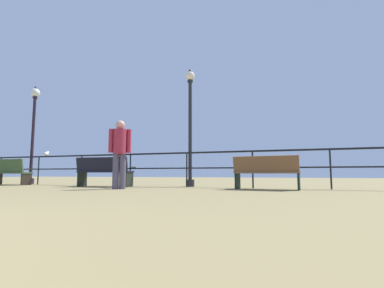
{
  "coord_description": "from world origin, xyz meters",
  "views": [
    {
      "loc": [
        3.1,
        0.22,
        0.4
      ],
      "look_at": [
        0.35,
        7.89,
        1.25
      ],
      "focal_mm": 26.65,
      "sensor_mm": 36.0,
      "label": 1
    }
  ],
  "objects_px": {
    "person_at_railing": "(120,149)",
    "lamppost_left": "(33,124)",
    "bench_far_left": "(9,171)",
    "seagull_on_rail": "(46,154)",
    "lamppost_center": "(190,120)",
    "bench_near_left": "(104,170)",
    "bench_near_right": "(266,171)"
  },
  "relations": [
    {
      "from": "bench_far_left",
      "to": "lamppost_left",
      "type": "relative_size",
      "value": 0.39
    },
    {
      "from": "bench_near_left",
      "to": "lamppost_left",
      "type": "bearing_deg",
      "value": 167.0
    },
    {
      "from": "bench_far_left",
      "to": "lamppost_center",
      "type": "height_order",
      "value": "lamppost_center"
    },
    {
      "from": "lamppost_left",
      "to": "bench_far_left",
      "type": "bearing_deg",
      "value": -84.82
    },
    {
      "from": "person_at_railing",
      "to": "lamppost_left",
      "type": "bearing_deg",
      "value": 159.8
    },
    {
      "from": "bench_far_left",
      "to": "lamppost_center",
      "type": "distance_m",
      "value": 6.84
    },
    {
      "from": "lamppost_center",
      "to": "person_at_railing",
      "type": "bearing_deg",
      "value": -122.41
    },
    {
      "from": "lamppost_center",
      "to": "seagull_on_rail",
      "type": "bearing_deg",
      "value": -177.6
    },
    {
      "from": "bench_near_right",
      "to": "lamppost_center",
      "type": "bearing_deg",
      "value": 158.39
    },
    {
      "from": "bench_far_left",
      "to": "lamppost_left",
      "type": "bearing_deg",
      "value": 95.18
    },
    {
      "from": "seagull_on_rail",
      "to": "bench_far_left",
      "type": "bearing_deg",
      "value": -141.88
    },
    {
      "from": "bench_near_left",
      "to": "bench_near_right",
      "type": "bearing_deg",
      "value": 0.04
    },
    {
      "from": "bench_far_left",
      "to": "seagull_on_rail",
      "type": "distance_m",
      "value": 1.34
    },
    {
      "from": "bench_far_left",
      "to": "person_at_railing",
      "type": "bearing_deg",
      "value": -10.96
    },
    {
      "from": "lamppost_left",
      "to": "lamppost_center",
      "type": "bearing_deg",
      "value": 0.0
    },
    {
      "from": "seagull_on_rail",
      "to": "person_at_railing",
      "type": "bearing_deg",
      "value": -21.72
    },
    {
      "from": "bench_near_left",
      "to": "lamppost_center",
      "type": "distance_m",
      "value": 3.13
    },
    {
      "from": "lamppost_left",
      "to": "bench_near_right",
      "type": "bearing_deg",
      "value": -6.0
    },
    {
      "from": "bench_near_left",
      "to": "lamppost_center",
      "type": "bearing_deg",
      "value": 20.8
    },
    {
      "from": "bench_near_right",
      "to": "seagull_on_rail",
      "type": "xyz_separation_m",
      "value": [
        -8.06,
        0.72,
        0.68
      ]
    },
    {
      "from": "lamppost_center",
      "to": "person_at_railing",
      "type": "distance_m",
      "value": 2.58
    },
    {
      "from": "lamppost_left",
      "to": "seagull_on_rail",
      "type": "xyz_separation_m",
      "value": [
        1.01,
        -0.24,
        -1.23
      ]
    },
    {
      "from": "bench_far_left",
      "to": "lamppost_center",
      "type": "bearing_deg",
      "value": 8.29
    },
    {
      "from": "lamppost_center",
      "to": "seagull_on_rail",
      "type": "height_order",
      "value": "lamppost_center"
    },
    {
      "from": "person_at_railing",
      "to": "bench_near_right",
      "type": "bearing_deg",
      "value": 15.76
    },
    {
      "from": "bench_far_left",
      "to": "lamppost_left",
      "type": "height_order",
      "value": "lamppost_left"
    },
    {
      "from": "bench_far_left",
      "to": "bench_near_right",
      "type": "relative_size",
      "value": 0.93
    },
    {
      "from": "bench_far_left",
      "to": "lamppost_center",
      "type": "relative_size",
      "value": 0.4
    },
    {
      "from": "bench_far_left",
      "to": "seagull_on_rail",
      "type": "bearing_deg",
      "value": 38.12
    },
    {
      "from": "bench_far_left",
      "to": "lamppost_left",
      "type": "xyz_separation_m",
      "value": [
        -0.09,
        0.96,
        1.88
      ]
    },
    {
      "from": "lamppost_left",
      "to": "seagull_on_rail",
      "type": "bearing_deg",
      "value": -13.23
    },
    {
      "from": "lamppost_left",
      "to": "person_at_railing",
      "type": "bearing_deg",
      "value": -20.2
    }
  ]
}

